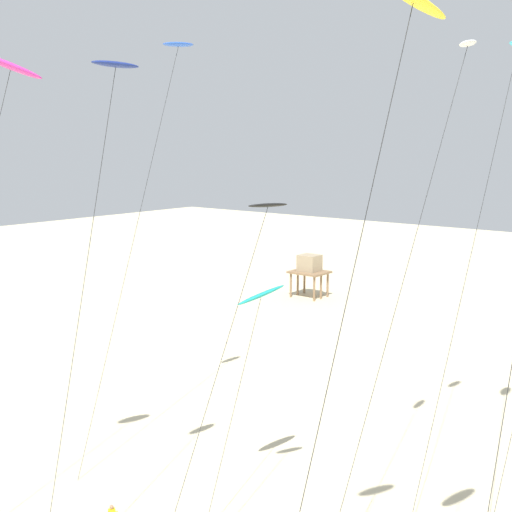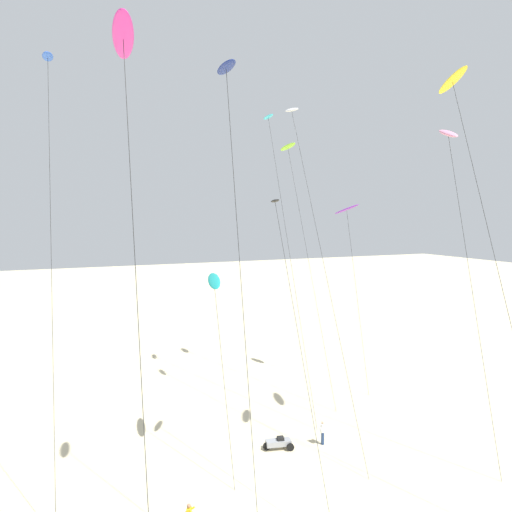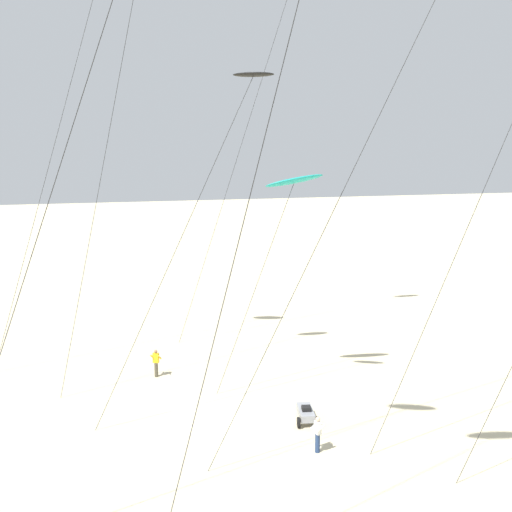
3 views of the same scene
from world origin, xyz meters
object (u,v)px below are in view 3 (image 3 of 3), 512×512
kite_teal (294,182)px  kite_black (248,86)px  kite_flyer_nearest (318,433)px  beach_buggy (306,413)px  kite_flyer_middle (156,362)px

kite_teal → kite_black: bearing=-49.7°
kite_flyer_nearest → beach_buggy: 3.15m
kite_teal → kite_flyer_middle: (-3.82, -7.12, -10.67)m
kite_black → kite_flyer_middle: size_ratio=10.07×
kite_flyer_nearest → beach_buggy: size_ratio=0.79×
kite_black → kite_flyer_middle: 17.09m
kite_flyer_middle → kite_black: bearing=30.0°
kite_teal → beach_buggy: bearing=-10.6°
kite_flyer_middle → beach_buggy: (8.10, 6.32, -0.46)m
kite_teal → kite_flyer_nearest: 13.03m
kite_black → kite_flyer_nearest: bearing=22.3°
kite_flyer_nearest → kite_flyer_middle: same height
kite_flyer_nearest → kite_flyer_middle: size_ratio=1.00×
kite_black → kite_flyer_middle: kite_black is taller
kite_teal → kite_flyer_nearest: size_ratio=7.29×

